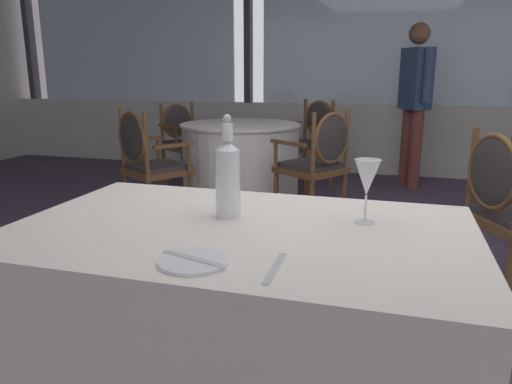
{
  "coord_description": "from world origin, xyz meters",
  "views": [
    {
      "loc": [
        0.22,
        -2.19,
        1.23
      ],
      "look_at": [
        -0.19,
        -0.76,
        0.86
      ],
      "focal_mm": 33.84,
      "sensor_mm": 36.0,
      "label": 1
    }
  ],
  "objects_px": {
    "side_plate": "(194,261)",
    "diner_person_0": "(415,96)",
    "dining_chair_0_1": "(311,136)",
    "wine_glass": "(367,179)",
    "dining_chair_0_2": "(184,137)",
    "dining_chair_0_3": "(147,157)",
    "dining_chair_1_3": "(512,203)",
    "dining_chair_0_0": "(319,158)",
    "water_bottle": "(228,176)"
  },
  "relations": [
    {
      "from": "dining_chair_0_2",
      "to": "side_plate",
      "type": "bearing_deg",
      "value": -32.51
    },
    {
      "from": "wine_glass",
      "to": "dining_chair_0_3",
      "type": "bearing_deg",
      "value": 133.4
    },
    {
      "from": "dining_chair_1_3",
      "to": "side_plate",
      "type": "bearing_deg",
      "value": -148.45
    },
    {
      "from": "side_plate",
      "to": "dining_chair_0_3",
      "type": "bearing_deg",
      "value": 121.2
    },
    {
      "from": "wine_glass",
      "to": "dining_chair_0_3",
      "type": "distance_m",
      "value": 2.78
    },
    {
      "from": "dining_chair_0_2",
      "to": "diner_person_0",
      "type": "bearing_deg",
      "value": 45.52
    },
    {
      "from": "diner_person_0",
      "to": "dining_chair_0_1",
      "type": "bearing_deg",
      "value": -15.08
    },
    {
      "from": "water_bottle",
      "to": "wine_glass",
      "type": "relative_size",
      "value": 1.65
    },
    {
      "from": "wine_glass",
      "to": "dining_chair_0_2",
      "type": "distance_m",
      "value": 4.05
    },
    {
      "from": "water_bottle",
      "to": "diner_person_0",
      "type": "distance_m",
      "value": 4.06
    },
    {
      "from": "dining_chair_0_1",
      "to": "diner_person_0",
      "type": "xyz_separation_m",
      "value": [
        1.06,
        0.25,
        0.44
      ]
    },
    {
      "from": "dining_chair_0_3",
      "to": "diner_person_0",
      "type": "distance_m",
      "value": 2.92
    },
    {
      "from": "dining_chair_0_2",
      "to": "diner_person_0",
      "type": "relative_size",
      "value": 0.52
    },
    {
      "from": "dining_chair_1_3",
      "to": "wine_glass",
      "type": "bearing_deg",
      "value": -145.28
    },
    {
      "from": "side_plate",
      "to": "dining_chair_0_3",
      "type": "relative_size",
      "value": 0.2
    },
    {
      "from": "dining_chair_0_1",
      "to": "dining_chair_0_3",
      "type": "bearing_deg",
      "value": 0.0
    },
    {
      "from": "dining_chair_0_2",
      "to": "diner_person_0",
      "type": "height_order",
      "value": "diner_person_0"
    },
    {
      "from": "dining_chair_0_3",
      "to": "diner_person_0",
      "type": "bearing_deg",
      "value": -15.18
    },
    {
      "from": "dining_chair_0_0",
      "to": "dining_chair_0_1",
      "type": "distance_m",
      "value": 1.41
    },
    {
      "from": "dining_chair_0_2",
      "to": "diner_person_0",
      "type": "xyz_separation_m",
      "value": [
        2.44,
        0.56,
        0.46
      ]
    },
    {
      "from": "dining_chair_1_3",
      "to": "water_bottle",
      "type": "bearing_deg",
      "value": -157.7
    },
    {
      "from": "diner_person_0",
      "to": "dining_chair_0_2",
      "type": "bearing_deg",
      "value": -15.52
    },
    {
      "from": "water_bottle",
      "to": "dining_chair_0_0",
      "type": "distance_m",
      "value": 2.39
    },
    {
      "from": "dining_chair_0_0",
      "to": "dining_chair_1_3",
      "type": "bearing_deg",
      "value": 169.42
    },
    {
      "from": "wine_glass",
      "to": "dining_chair_0_2",
      "type": "height_order",
      "value": "wine_glass"
    },
    {
      "from": "side_plate",
      "to": "water_bottle",
      "type": "bearing_deg",
      "value": 97.21
    },
    {
      "from": "side_plate",
      "to": "dining_chair_0_1",
      "type": "relative_size",
      "value": 0.2
    },
    {
      "from": "water_bottle",
      "to": "dining_chair_0_0",
      "type": "xyz_separation_m",
      "value": [
        -0.06,
        2.37,
        -0.34
      ]
    },
    {
      "from": "side_plate",
      "to": "wine_glass",
      "type": "height_order",
      "value": "wine_glass"
    },
    {
      "from": "dining_chair_0_1",
      "to": "dining_chair_1_3",
      "type": "xyz_separation_m",
      "value": [
        1.5,
        -2.5,
        0.01
      ]
    },
    {
      "from": "water_bottle",
      "to": "dining_chair_0_1",
      "type": "height_order",
      "value": "water_bottle"
    },
    {
      "from": "dining_chair_0_0",
      "to": "dining_chair_0_2",
      "type": "distance_m",
      "value": 1.99
    },
    {
      "from": "water_bottle",
      "to": "dining_chair_0_0",
      "type": "relative_size",
      "value": 0.37
    },
    {
      "from": "dining_chair_0_1",
      "to": "diner_person_0",
      "type": "distance_m",
      "value": 1.17
    },
    {
      "from": "wine_glass",
      "to": "diner_person_0",
      "type": "distance_m",
      "value": 3.96
    },
    {
      "from": "water_bottle",
      "to": "dining_chair_0_3",
      "type": "bearing_deg",
      "value": 125.08
    },
    {
      "from": "dining_chair_0_1",
      "to": "side_plate",
      "type": "bearing_deg",
      "value": 38.25
    },
    {
      "from": "dining_chair_0_3",
      "to": "dining_chair_1_3",
      "type": "height_order",
      "value": "dining_chair_0_3"
    },
    {
      "from": "dining_chair_0_3",
      "to": "diner_person_0",
      "type": "relative_size",
      "value": 0.55
    },
    {
      "from": "dining_chair_0_0",
      "to": "dining_chair_0_1",
      "type": "height_order",
      "value": "dining_chair_0_1"
    },
    {
      "from": "side_plate",
      "to": "dining_chair_1_3",
      "type": "bearing_deg",
      "value": 56.89
    },
    {
      "from": "dining_chair_0_3",
      "to": "dining_chair_0_0",
      "type": "bearing_deg",
      "value": -44.86
    },
    {
      "from": "side_plate",
      "to": "diner_person_0",
      "type": "height_order",
      "value": "diner_person_0"
    },
    {
      "from": "dining_chair_0_2",
      "to": "dining_chair_0_3",
      "type": "height_order",
      "value": "dining_chair_0_3"
    },
    {
      "from": "dining_chair_0_2",
      "to": "wine_glass",
      "type": "bearing_deg",
      "value": -24.56
    },
    {
      "from": "dining_chair_0_3",
      "to": "dining_chair_1_3",
      "type": "bearing_deg",
      "value": -74.94
    },
    {
      "from": "dining_chair_0_1",
      "to": "dining_chair_0_3",
      "type": "xyz_separation_m",
      "value": [
        -1.08,
        -1.69,
        -0.01
      ]
    },
    {
      "from": "dining_chair_0_0",
      "to": "side_plate",
      "type": "bearing_deg",
      "value": 124.85
    },
    {
      "from": "water_bottle",
      "to": "dining_chair_1_3",
      "type": "height_order",
      "value": "water_bottle"
    },
    {
      "from": "dining_chair_0_0",
      "to": "dining_chair_1_3",
      "type": "distance_m",
      "value": 1.64
    }
  ]
}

